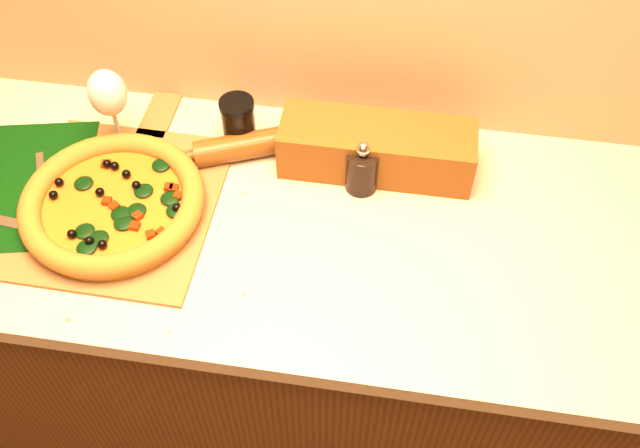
{
  "coord_description": "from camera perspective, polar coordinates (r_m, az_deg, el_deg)",
  "views": [
    {
      "loc": [
        0.23,
        0.53,
        2.03
      ],
      "look_at": [
        0.1,
        1.38,
        0.96
      ],
      "focal_mm": 40.0,
      "sensor_mm": 36.0,
      "label": 1
    }
  ],
  "objects": [
    {
      "name": "pepper_grinder",
      "position": [
        1.47,
        3.38,
        4.38
      ],
      "size": [
        0.07,
        0.07,
        0.13
      ],
      "color": "black",
      "rests_on": "countertop"
    },
    {
      "name": "countertop",
      "position": [
        1.47,
        -3.35,
        0.01
      ],
      "size": [
        2.84,
        0.68,
        0.04
      ],
      "primitive_type": "cube",
      "color": "beige",
      "rests_on": "cabinet"
    },
    {
      "name": "cutting_board",
      "position": [
        1.63,
        -22.53,
        2.85
      ],
      "size": [
        0.33,
        0.41,
        0.03
      ],
      "rotation": [
        0.0,
        0.0,
        0.22
      ],
      "color": "#053206",
      "rests_on": "countertop"
    },
    {
      "name": "pizza_peel",
      "position": [
        1.54,
        -15.55,
        2.01
      ],
      "size": [
        0.4,
        0.6,
        0.01
      ],
      "rotation": [
        0.0,
        0.0,
        -0.01
      ],
      "color": "brown",
      "rests_on": "countertop"
    },
    {
      "name": "bread_bag",
      "position": [
        1.51,
        4.55,
        6.05
      ],
      "size": [
        0.41,
        0.13,
        0.11
      ],
      "primitive_type": "cube",
      "rotation": [
        0.0,
        0.0,
        0.0
      ],
      "color": "brown",
      "rests_on": "countertop"
    },
    {
      "name": "rolling_pin",
      "position": [
        1.56,
        -4.67,
        6.48
      ],
      "size": [
        0.41,
        0.2,
        0.06
      ],
      "rotation": [
        0.0,
        0.0,
        0.41
      ],
      "color": "#5D3110",
      "rests_on": "countertop"
    },
    {
      "name": "cabinet",
      "position": [
        1.85,
        -2.71,
        -8.71
      ],
      "size": [
        2.8,
        0.65,
        0.86
      ],
      "primitive_type": "cube",
      "color": "#47240F",
      "rests_on": "ground"
    },
    {
      "name": "pizza",
      "position": [
        1.5,
        -16.24,
        1.63
      ],
      "size": [
        0.37,
        0.37,
        0.05
      ],
      "color": "#C08130",
      "rests_on": "pizza_peel"
    },
    {
      "name": "dark_jar",
      "position": [
        1.57,
        -6.53,
        8.04
      ],
      "size": [
        0.08,
        0.08,
        0.12
      ],
      "color": "black",
      "rests_on": "countertop"
    },
    {
      "name": "wine_glass",
      "position": [
        1.56,
        -16.62,
        9.87
      ],
      "size": [
        0.08,
        0.08,
        0.2
      ],
      "color": "silver",
      "rests_on": "countertop"
    }
  ]
}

